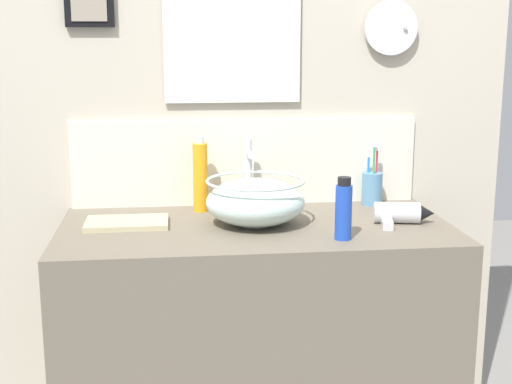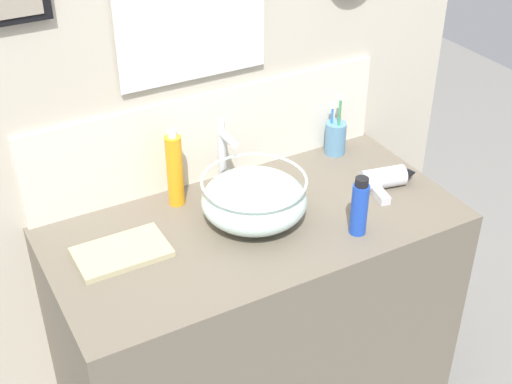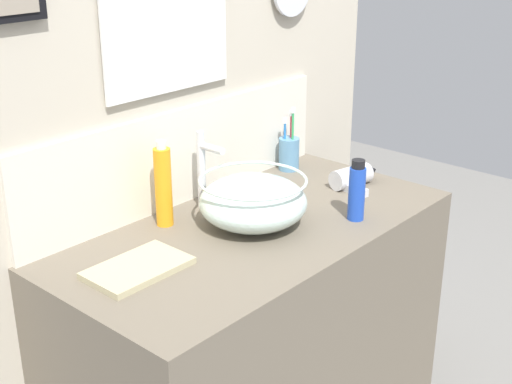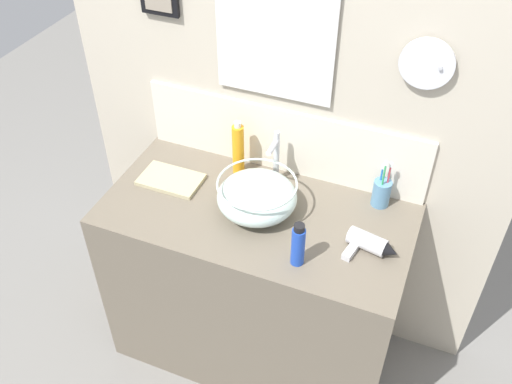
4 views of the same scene
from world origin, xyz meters
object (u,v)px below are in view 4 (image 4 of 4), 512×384
at_px(hair_drier, 370,244).
at_px(hand_towel, 171,180).
at_px(glass_bowl_sink, 257,196).
at_px(faucet, 276,155).
at_px(lotion_bottle, 238,149).
at_px(soap_dispenser, 298,245).
at_px(toothbrush_cup, 381,192).

bearing_deg(hair_drier, hand_towel, 175.05).
relative_size(glass_bowl_sink, hair_drier, 1.58).
bearing_deg(hand_towel, faucet, 22.36).
distance_m(faucet, hand_towel, 0.42).
xyz_separation_m(lotion_bottle, hand_towel, (-0.22, -0.15, -0.10)).
bearing_deg(faucet, soap_dispenser, -59.42).
relative_size(faucet, hair_drier, 1.23).
bearing_deg(glass_bowl_sink, soap_dispenser, -40.09).
xyz_separation_m(toothbrush_cup, lotion_bottle, (-0.56, -0.02, 0.06)).
bearing_deg(hair_drier, faucet, 152.36).
bearing_deg(faucet, hair_drier, -27.64).
xyz_separation_m(faucet, soap_dispenser, (0.22, -0.37, -0.04)).
bearing_deg(soap_dispenser, hand_towel, 160.18).
height_order(toothbrush_cup, soap_dispenser, toothbrush_cup).
height_order(lotion_bottle, soap_dispenser, lotion_bottle).
height_order(hair_drier, toothbrush_cup, toothbrush_cup).
xyz_separation_m(hair_drier, soap_dispenser, (-0.21, -0.14, 0.05)).
bearing_deg(hair_drier, glass_bowl_sink, 174.80).
distance_m(lotion_bottle, hand_towel, 0.29).
height_order(faucet, lotion_bottle, lotion_bottle).
bearing_deg(toothbrush_cup, faucet, -176.94).
distance_m(faucet, soap_dispenser, 0.43).
bearing_deg(hair_drier, lotion_bottle, 159.06).
bearing_deg(faucet, hand_towel, -157.64).
bearing_deg(toothbrush_cup, glass_bowl_sink, -153.12).
bearing_deg(hand_towel, glass_bowl_sink, -4.66).
height_order(glass_bowl_sink, soap_dispenser, soap_dispenser).
height_order(hair_drier, lotion_bottle, lotion_bottle).
relative_size(glass_bowl_sink, toothbrush_cup, 1.37).
xyz_separation_m(glass_bowl_sink, soap_dispenser, (0.22, -0.18, 0.01)).
relative_size(hair_drier, lotion_bottle, 0.77).
distance_m(faucet, lotion_bottle, 0.15).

